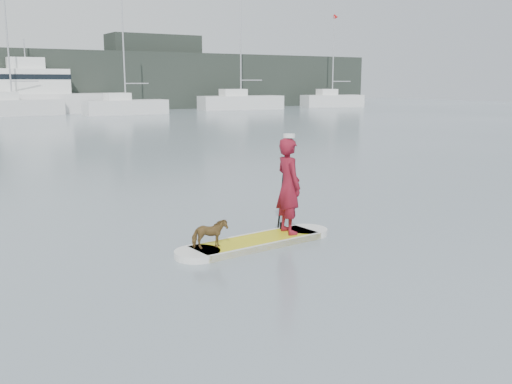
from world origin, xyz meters
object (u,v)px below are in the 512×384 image
paddler (289,186)px  sailboat_g (332,99)px  paddleboard (256,242)px  sailboat_d (12,106)px  sailboat_f (240,101)px  dog (210,234)px  motor_yacht_a (41,93)px  sailboat_e (125,106)px

paddler → sailboat_g: size_ratio=0.17×
paddleboard → sailboat_d: sailboat_d is taller
sailboat_d → sailboat_f: size_ratio=0.91×
paddler → sailboat_d: size_ratio=0.15×
sailboat_d → dog: bearing=-103.0°
paddler → sailboat_g: sailboat_g is taller
sailboat_f → motor_yacht_a: size_ratio=1.19×
paddleboard → paddler: size_ratio=1.81×
paddleboard → sailboat_d: size_ratio=0.27×
dog → sailboat_g: bearing=-28.5°
motor_yacht_a → sailboat_g: sailboat_g is taller
paddleboard → dog: dog is taller
sailboat_f → dog: bearing=-114.8°
sailboat_d → sailboat_e: 9.63m
paddler → sailboat_e: bearing=-9.0°
paddler → motor_yacht_a: motor_yacht_a is taller
sailboat_d → sailboat_f: 22.69m
sailboat_d → sailboat_e: (9.16, -2.97, -0.11)m
sailboat_e → motor_yacht_a: sailboat_e is taller
paddleboard → sailboat_g: (37.70, 44.70, 0.80)m
sailboat_e → sailboat_g: size_ratio=1.02×
sailboat_f → sailboat_e: bearing=-163.7°
paddler → dog: (-1.75, -0.15, -0.65)m
dog → sailboat_f: size_ratio=0.04×
paddleboard → sailboat_f: bearing=55.5°
sailboat_f → sailboat_g: sailboat_f is taller
dog → paddleboard: bearing=-72.7°
dog → sailboat_e: sailboat_e is taller
dog → motor_yacht_a: motor_yacht_a is taller
paddler → sailboat_e: 43.56m
paddleboard → paddler: bearing=-0.0°
dog → sailboat_e: 44.19m
dog → sailboat_d: size_ratio=0.05×
dog → sailboat_e: (12.79, 42.29, 0.39)m
paddler → sailboat_g: (36.94, 44.64, -0.17)m
motor_yacht_a → paddleboard: bearing=-93.5°
sailboat_d → sailboat_e: sailboat_d is taller
paddler → sailboat_g: 57.94m
dog → sailboat_f: 51.98m
paddler → sailboat_f: size_ratio=0.13×
dog → sailboat_e: size_ratio=0.06×
sailboat_d → sailboat_f: (22.68, -0.43, 0.04)m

